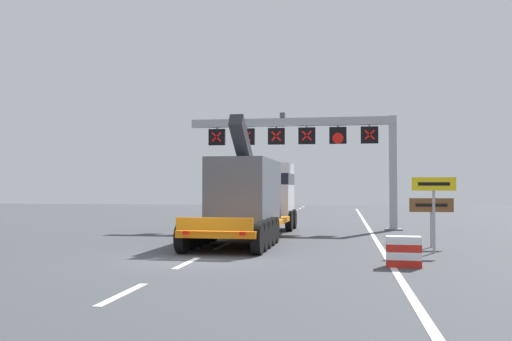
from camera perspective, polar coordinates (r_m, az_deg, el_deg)
The scene contains 8 objects.
ground at distance 18.33m, azimuth -6.30°, elevation -9.06°, with size 112.00×112.00×0.00m, color #424449.
lane_markings at distance 39.53m, azimuth 2.02°, elevation -5.13°, with size 0.20×57.85×0.01m.
edge_line_right at distance 29.67m, azimuth 11.75°, elevation -6.22°, with size 0.20×63.00×0.01m, color silver.
overhead_lane_gantry at distance 31.29m, azimuth 6.03°, elevation 3.32°, with size 11.80×0.90×6.57m.
heavy_haul_truck_orange at distance 26.68m, azimuth -0.05°, elevation -2.50°, with size 3.16×14.09×5.30m.
exit_sign_yellow at distance 20.69m, azimuth 17.83°, elevation -2.48°, with size 1.52×0.15×2.70m.
tourist_info_sign_brown at distance 22.70m, azimuth 17.60°, elevation -3.85°, with size 1.67×0.15×1.92m.
crash_barrier_striped at distance 16.95m, azimuth 14.95°, elevation -8.07°, with size 1.02×0.54×0.90m.
Camera 1 is at (4.78, -17.55, 2.33)m, focal length 38.87 mm.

